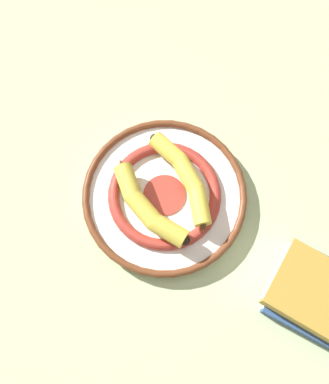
{
  "coord_description": "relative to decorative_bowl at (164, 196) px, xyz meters",
  "views": [
    {
      "loc": [
        -0.2,
        0.13,
        0.83
      ],
      "look_at": [
        0.03,
        0.01,
        0.04
      ],
      "focal_mm": 42.0,
      "sensor_mm": 36.0,
      "label": 1
    }
  ],
  "objects": [
    {
      "name": "ground_plane",
      "position": [
        -0.03,
        -0.01,
        -0.02
      ],
      "size": [
        2.8,
        2.8,
        0.0
      ],
      "primitive_type": "plane",
      "color": "#B2C693"
    },
    {
      "name": "decorative_bowl",
      "position": [
        0.0,
        0.0,
        0.0
      ],
      "size": [
        0.31,
        0.31,
        0.03
      ],
      "color": "white",
      "rests_on": "ground_plane"
    },
    {
      "name": "banana_a",
      "position": [
        -0.01,
        0.05,
        0.03
      ],
      "size": [
        0.2,
        0.08,
        0.04
      ],
      "rotation": [
        0.0,
        0.0,
        3.34
      ],
      "color": "gold",
      "rests_on": "decorative_bowl"
    },
    {
      "name": "banana_b",
      "position": [
        0.0,
        -0.05,
        0.03
      ],
      "size": [
        0.22,
        0.06,
        0.03
      ],
      "rotation": [
        0.0,
        0.0,
        6.27
      ],
      "color": "yellow",
      "rests_on": "decorative_bowl"
    },
    {
      "name": "book_stack",
      "position": [
        -0.3,
        -0.15,
        0.01
      ],
      "size": [
        0.23,
        0.22,
        0.06
      ],
      "rotation": [
        0.0,
        0.0,
        0.54
      ],
      "color": "#2D4C84",
      "rests_on": "ground_plane"
    }
  ]
}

